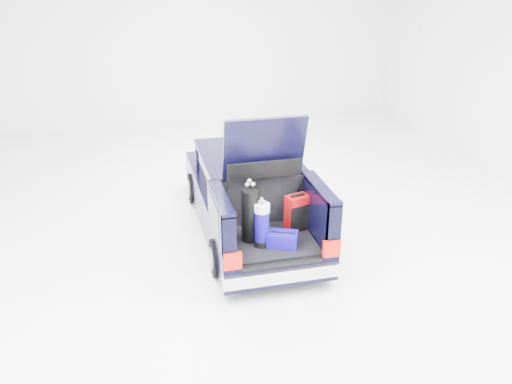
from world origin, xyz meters
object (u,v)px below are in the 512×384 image
object	(u,v)px
red_suitcase	(297,213)
blue_duffel	(283,239)
car	(248,194)
blue_golf_bag	(262,224)
black_golf_bag	(250,214)

from	to	relation	value
red_suitcase	blue_duffel	bearing A→B (deg)	-146.37
blue_duffel	car	bearing A→B (deg)	117.22
blue_golf_bag	car	bearing A→B (deg)	100.74
red_suitcase	black_golf_bag	distance (m)	0.85
car	red_suitcase	bearing A→B (deg)	-69.61
car	black_golf_bag	bearing A→B (deg)	-101.49
black_golf_bag	blue_golf_bag	distance (m)	0.24
car	red_suitcase	world-z (taller)	car
red_suitcase	black_golf_bag	bearing A→B (deg)	176.70
black_golf_bag	blue_golf_bag	bearing A→B (deg)	-45.59
car	blue_golf_bag	size ratio (longest dim) A/B	5.89
red_suitcase	black_golf_bag	world-z (taller)	black_golf_bag
blue_duffel	red_suitcase	bearing A→B (deg)	73.86
car	blue_duffel	xyz separation A→B (m)	(0.12, -1.80, 0.04)
car	black_golf_bag	distance (m)	1.62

